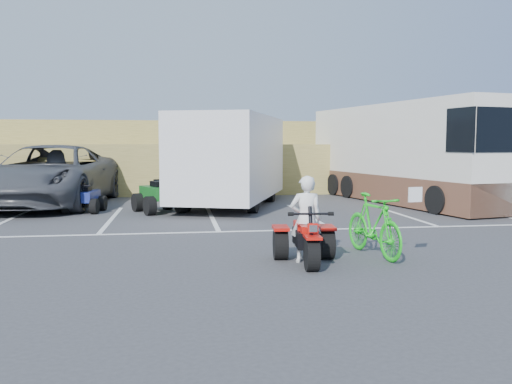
{
  "coord_description": "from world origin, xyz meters",
  "views": [
    {
      "loc": [
        -0.95,
        -9.94,
        2.03
      ],
      "look_at": [
        0.73,
        1.46,
        1.0
      ],
      "focal_mm": 38.0,
      "sensor_mm": 36.0,
      "label": 1
    }
  ],
  "objects": [
    {
      "name": "red_trike_atv",
      "position": [
        1.21,
        -1.16,
        0.0
      ],
      "size": [
        1.21,
        1.54,
        0.94
      ],
      "primitive_type": null,
      "rotation": [
        0.0,
        0.0,
        -0.09
      ],
      "color": "red",
      "rests_on": "ground"
    },
    {
      "name": "quad_atv_blue",
      "position": [
        -3.64,
        6.58,
        0.0
      ],
      "size": [
        1.14,
        1.42,
        0.85
      ],
      "primitive_type": null,
      "rotation": [
        0.0,
        0.0,
        -0.14
      ],
      "color": "navy",
      "rests_on": "ground"
    },
    {
      "name": "ground",
      "position": [
        0.0,
        0.0,
        0.0
      ],
      "size": [
        100.0,
        100.0,
        0.0
      ],
      "primitive_type": "plane",
      "color": "#3B3B3D",
      "rests_on": "ground"
    },
    {
      "name": "cargo_trailer",
      "position": [
        0.8,
        7.5,
        1.58
      ],
      "size": [
        4.41,
        6.72,
        2.92
      ],
      "rotation": [
        0.0,
        0.0,
        -0.34
      ],
      "color": "silver",
      "rests_on": "ground"
    },
    {
      "name": "grey_pickup",
      "position": [
        -5.05,
        8.58,
        1.0
      ],
      "size": [
        4.05,
        7.47,
        1.99
      ],
      "primitive_type": "imported",
      "rotation": [
        0.0,
        0.0,
        -0.11
      ],
      "color": "#45474D",
      "rests_on": "ground"
    },
    {
      "name": "rv_motorhome",
      "position": [
        6.92,
        8.01,
        1.44
      ],
      "size": [
        4.16,
        9.51,
        3.32
      ],
      "rotation": [
        0.0,
        0.0,
        0.2
      ],
      "color": "silver",
      "rests_on": "ground"
    },
    {
      "name": "rider",
      "position": [
        1.23,
        -1.01,
        0.75
      ],
      "size": [
        0.57,
        0.4,
        1.49
      ],
      "primitive_type": "imported",
      "rotation": [
        0.0,
        0.0,
        3.06
      ],
      "color": "white",
      "rests_on": "ground"
    },
    {
      "name": "grass_embankment",
      "position": [
        0.0,
        15.48,
        1.42
      ],
      "size": [
        40.0,
        8.5,
        3.1
      ],
      "color": "olive",
      "rests_on": "ground"
    },
    {
      "name": "parking_stripes",
      "position": [
        0.87,
        4.07,
        0.0
      ],
      "size": [
        28.0,
        5.16,
        0.01
      ],
      "color": "white",
      "rests_on": "ground"
    },
    {
      "name": "green_dirt_bike",
      "position": [
        2.56,
        -0.67,
        0.57
      ],
      "size": [
        0.83,
        1.94,
        1.13
      ],
      "primitive_type": "imported",
      "rotation": [
        0.0,
        0.0,
        0.16
      ],
      "color": "#14BF19",
      "rests_on": "ground"
    },
    {
      "name": "quad_atv_green",
      "position": [
        -1.47,
        6.23,
        0.0
      ],
      "size": [
        1.7,
        1.92,
        1.04
      ],
      "primitive_type": null,
      "rotation": [
        0.0,
        0.0,
        0.39
      ],
      "color": "#145A1C",
      "rests_on": "ground"
    }
  ]
}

